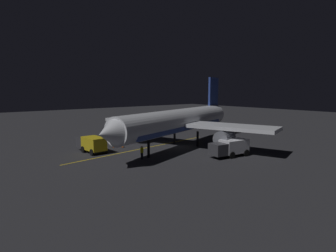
% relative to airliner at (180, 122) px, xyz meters
% --- Properties ---
extents(ground_plane, '(180.00, 180.00, 0.20)m').
position_rel_airliner_xyz_m(ground_plane, '(-0.17, 0.55, -4.04)').
color(ground_plane, '#2A2A2E').
extents(apron_guide_stripe, '(3.88, 27.02, 0.01)m').
position_rel_airliner_xyz_m(apron_guide_stripe, '(2.81, 4.55, -3.93)').
color(apron_guide_stripe, gold).
rests_on(apron_guide_stripe, ground_plane).
extents(airliner, '(28.58, 32.81, 10.98)m').
position_rel_airliner_xyz_m(airliner, '(0.00, 0.00, 0.00)').
color(airliner, white).
rests_on(airliner, ground_plane).
extents(baggage_truck, '(5.57, 2.51, 2.23)m').
position_rel_airliner_xyz_m(baggage_truck, '(5.22, 12.07, -2.78)').
color(baggage_truck, gold).
rests_on(baggage_truck, ground_plane).
extents(catering_truck, '(2.89, 5.67, 2.22)m').
position_rel_airliner_xyz_m(catering_truck, '(-8.83, -1.00, -2.78)').
color(catering_truck, silver).
rests_on(catering_truck, ground_plane).
extents(ground_crew_worker, '(0.40, 0.40, 1.74)m').
position_rel_airliner_xyz_m(ground_crew_worker, '(-2.65, 8.88, -3.05)').
color(ground_crew_worker, black).
rests_on(ground_crew_worker, ground_plane).
extents(traffic_cone_near_left, '(0.50, 0.50, 0.55)m').
position_rel_airliner_xyz_m(traffic_cone_near_left, '(6.67, 11.89, -3.69)').
color(traffic_cone_near_left, '#EA590F').
rests_on(traffic_cone_near_left, ground_plane).
extents(traffic_cone_near_right, '(0.50, 0.50, 0.55)m').
position_rel_airliner_xyz_m(traffic_cone_near_right, '(5.35, 6.99, -3.69)').
color(traffic_cone_near_right, '#EA590F').
rests_on(traffic_cone_near_right, ground_plane).
extents(traffic_cone_under_wing, '(0.50, 0.50, 0.55)m').
position_rel_airliner_xyz_m(traffic_cone_under_wing, '(6.23, 8.05, -3.69)').
color(traffic_cone_under_wing, '#EA590F').
rests_on(traffic_cone_under_wing, ground_plane).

